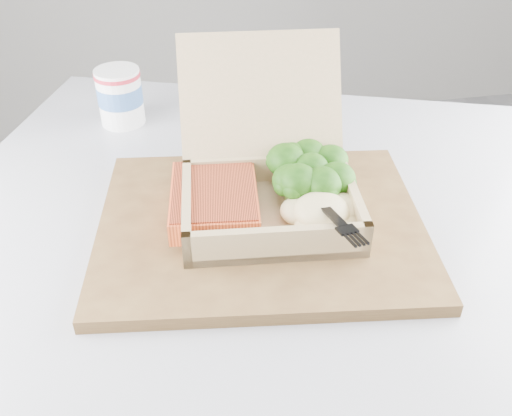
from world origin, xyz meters
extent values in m
cube|color=#A0A3AA|center=(-0.24, 0.25, 0.73)|extent=(1.09, 1.09, 0.03)
cube|color=brown|center=(-0.24, 0.27, 0.75)|extent=(0.42, 0.36, 0.02)
cube|color=tan|center=(-0.23, 0.27, 0.77)|extent=(0.22, 0.18, 0.01)
cube|color=tan|center=(-0.32, 0.28, 0.78)|extent=(0.03, 0.16, 0.04)
cube|color=tan|center=(-0.13, 0.26, 0.78)|extent=(0.03, 0.16, 0.04)
cube|color=tan|center=(-0.23, 0.19, 0.78)|extent=(0.20, 0.03, 0.04)
cube|color=tan|center=(-0.22, 0.34, 0.78)|extent=(0.20, 0.03, 0.04)
cube|color=tan|center=(-0.21, 0.38, 0.87)|extent=(0.21, 0.11, 0.14)
cube|color=orange|center=(-0.29, 0.29, 0.79)|extent=(0.12, 0.14, 0.03)
ellipsoid|color=beige|center=(-0.17, 0.24, 0.79)|extent=(0.10, 0.09, 0.04)
cube|color=black|center=(-0.18, 0.28, 0.80)|extent=(0.02, 0.10, 0.02)
cube|color=black|center=(-0.17, 0.20, 0.80)|extent=(0.03, 0.04, 0.01)
cylinder|color=white|center=(-0.40, 0.59, 0.79)|extent=(0.07, 0.07, 0.09)
cylinder|color=#3B66A8|center=(-0.40, 0.59, 0.80)|extent=(0.07, 0.07, 0.03)
cylinder|color=red|center=(-0.40, 0.59, 0.83)|extent=(0.07, 0.07, 0.01)
cube|color=silver|center=(-0.17, 0.47, 0.75)|extent=(0.10, 0.14, 0.00)
camera|label=1|loc=(-0.35, -0.26, 1.17)|focal=40.00mm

